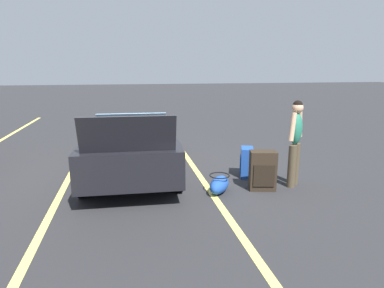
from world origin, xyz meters
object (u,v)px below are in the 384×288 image
suitcase_medium_bright (247,162)px  duffel_bag (219,184)px  convertible_car (132,144)px  suitcase_large_black (263,171)px  traveler_person (295,139)px

suitcase_medium_bright → duffel_bag: 1.13m
convertible_car → suitcase_large_black: bearing=-124.1°
duffel_bag → traveler_person: size_ratio=0.42×
suitcase_medium_bright → suitcase_large_black: bearing=110.6°
suitcase_large_black → duffel_bag: suitcase_large_black is taller
suitcase_medium_bright → traveler_person: bearing=153.8°
convertible_car → suitcase_large_black: (-1.73, -2.35, -0.22)m
convertible_car → traveler_person: size_ratio=2.55×
convertible_car → suitcase_medium_bright: 2.53m
suitcase_large_black → suitcase_medium_bright: 0.79m
suitcase_large_black → suitcase_medium_bright: (0.78, 0.02, -0.06)m
duffel_bag → convertible_car: bearing=41.2°
suitcase_medium_bright → traveler_person: traveler_person is taller
convertible_car → traveler_person: bearing=-116.3°
suitcase_medium_bright → traveler_person: 1.16m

